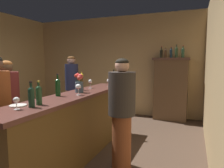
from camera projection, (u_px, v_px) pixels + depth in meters
name	position (u px, v px, depth m)	size (l,w,h in m)	color
floor	(37.00, 158.00, 3.24)	(8.40, 8.40, 0.00)	#4D3A2D
wall_back	(113.00, 65.00, 6.11)	(5.15, 0.12, 2.82)	tan
bar_counter	(76.00, 126.00, 3.17)	(0.54, 3.01, 1.04)	brown
display_cabinet	(170.00, 88.00, 5.28)	(0.92, 0.38, 1.62)	brown
wine_bottle_rose	(114.00, 78.00, 4.15)	(0.07, 0.07, 0.33)	black
wine_bottle_malbec	(82.00, 83.00, 3.48)	(0.06, 0.06, 0.32)	#4E3516
wine_bottle_pinot	(58.00, 86.00, 2.90)	(0.07, 0.07, 0.32)	#123E18
wine_bottle_syrah	(31.00, 96.00, 2.19)	(0.07, 0.07, 0.28)	#183624
wine_bottle_riesling	(39.00, 94.00, 2.32)	(0.07, 0.07, 0.28)	#234828
wine_glass_front	(90.00, 82.00, 3.74)	(0.07, 0.07, 0.16)	white
wine_glass_mid	(16.00, 101.00, 2.09)	(0.07, 0.07, 0.13)	white
wine_glass_rear	(109.00, 81.00, 4.01)	(0.07, 0.07, 0.15)	white
wine_glass_spare	(78.00, 87.00, 2.98)	(0.08, 0.08, 0.16)	white
flower_arrangement	(79.00, 83.00, 3.23)	(0.14, 0.14, 0.31)	#405666
cheese_plate	(18.00, 105.00, 2.27)	(0.18, 0.18, 0.01)	white
display_bottle_left	(161.00, 53.00, 5.28)	(0.08, 0.08, 0.30)	black
display_bottle_midleft	(166.00, 53.00, 5.24)	(0.06, 0.06, 0.28)	#49301E
display_bottle_center	(171.00, 53.00, 5.19)	(0.07, 0.07, 0.28)	#1B2D3B
display_bottle_midright	(176.00, 52.00, 5.14)	(0.07, 0.07, 0.32)	#2D472B
display_bottle_right	(183.00, 52.00, 5.08)	(0.07, 0.07, 0.30)	#294A32
patron_redhead	(8.00, 103.00, 3.35)	(0.36, 0.36, 1.54)	#2C3243
patron_tall	(72.00, 87.00, 4.81)	(0.31, 0.31, 1.65)	brown
bartender	(122.00, 110.00, 2.87)	(0.38, 0.38, 1.57)	brown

